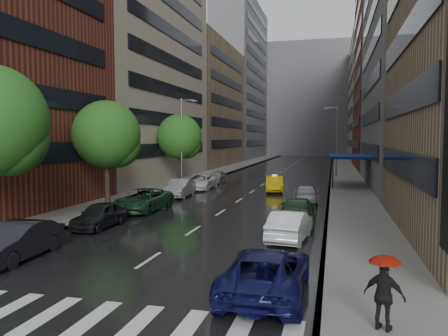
% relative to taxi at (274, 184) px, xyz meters
% --- Properties ---
extents(ground, '(220.00, 220.00, 0.00)m').
position_rel_taxi_xyz_m(ground, '(-2.05, -28.41, -0.74)').
color(ground, gray).
rests_on(ground, ground).
extents(road, '(14.00, 140.00, 0.01)m').
position_rel_taxi_xyz_m(road, '(-2.05, 21.59, -0.73)').
color(road, black).
rests_on(road, ground).
extents(sidewalk_left, '(4.00, 140.00, 0.15)m').
position_rel_taxi_xyz_m(sidewalk_left, '(-11.05, 21.59, -0.66)').
color(sidewalk_left, gray).
rests_on(sidewalk_left, ground).
extents(sidewalk_right, '(4.00, 140.00, 0.15)m').
position_rel_taxi_xyz_m(sidewalk_right, '(6.95, 21.59, -0.66)').
color(sidewalk_right, gray).
rests_on(sidewalk_right, ground).
extents(crosswalk, '(13.15, 2.80, 0.01)m').
position_rel_taxi_xyz_m(crosswalk, '(-1.85, -30.41, -0.73)').
color(crosswalk, silver).
rests_on(crosswalk, ground).
extents(buildings_left, '(8.00, 108.00, 38.00)m').
position_rel_taxi_xyz_m(buildings_left, '(-17.05, 30.38, 15.25)').
color(buildings_left, maroon).
rests_on(buildings_left, ground).
extents(buildings_right, '(8.05, 109.10, 36.00)m').
position_rel_taxi_xyz_m(buildings_right, '(12.95, 28.29, 14.29)').
color(buildings_right, '#937A5B').
rests_on(buildings_right, ground).
extents(building_far, '(40.00, 14.00, 32.00)m').
position_rel_taxi_xyz_m(building_far, '(-2.05, 89.59, 15.26)').
color(building_far, slate).
rests_on(building_far, ground).
extents(tree_mid, '(4.91, 4.91, 7.83)m').
position_rel_taxi_xyz_m(tree_mid, '(-10.65, -12.32, 4.61)').
color(tree_mid, '#382619').
rests_on(tree_mid, ground).
extents(tree_far, '(4.78, 4.78, 7.62)m').
position_rel_taxi_xyz_m(tree_far, '(-10.65, 3.09, 4.47)').
color(tree_far, '#382619').
rests_on(tree_far, ground).
extents(taxi, '(2.14, 4.66, 1.48)m').
position_rel_taxi_xyz_m(taxi, '(0.00, 0.00, 0.00)').
color(taxi, yellow).
rests_on(taxi, ground).
extents(parked_cars_left, '(2.77, 36.78, 1.57)m').
position_rel_taxi_xyz_m(parked_cars_left, '(-7.45, -9.36, 0.02)').
color(parked_cars_left, black).
rests_on(parked_cars_left, ground).
extents(parked_cars_right, '(2.57, 26.20, 1.54)m').
position_rel_taxi_xyz_m(parked_cars_right, '(3.35, -18.27, 0.00)').
color(parked_cars_right, '#0D0F41').
rests_on(parked_cars_right, ground).
extents(ped_red_umbrella, '(1.15, 0.83, 2.01)m').
position_rel_taxi_xyz_m(ped_red_umbrella, '(6.74, -29.40, 0.59)').
color(ped_red_umbrella, black).
rests_on(ped_red_umbrella, sidewalk_right).
extents(street_lamp_left, '(1.74, 0.22, 9.00)m').
position_rel_taxi_xyz_m(street_lamp_left, '(-9.77, 1.59, 4.15)').
color(street_lamp_left, gray).
rests_on(street_lamp_left, sidewalk_left).
extents(street_lamp_right, '(1.74, 0.22, 9.00)m').
position_rel_taxi_xyz_m(street_lamp_right, '(5.67, 16.59, 4.15)').
color(street_lamp_right, gray).
rests_on(street_lamp_right, sidewalk_right).
extents(awning, '(4.00, 8.00, 3.12)m').
position_rel_taxi_xyz_m(awning, '(6.94, 6.59, 2.39)').
color(awning, navy).
rests_on(awning, sidewalk_right).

